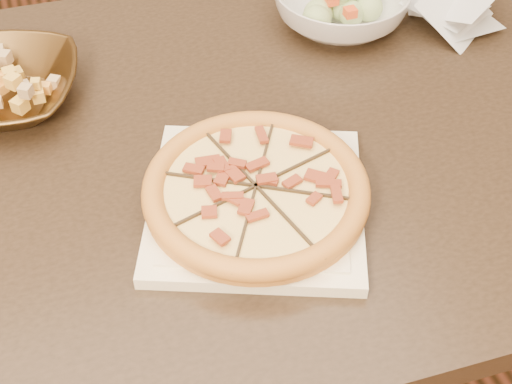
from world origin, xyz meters
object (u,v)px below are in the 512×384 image
Objects in this scene: plate at (256,203)px; salad_bowl at (341,6)px; dining_table at (177,201)px; bronze_bowl at (1,89)px; pizza at (256,190)px.

salad_bowl is (0.27, 0.34, 0.02)m from plate.
bronze_bowl is at bearing 140.05° from dining_table.
salad_bowl is (0.27, 0.34, 0.00)m from pizza.
bronze_bowl is at bearing 130.85° from pizza.
plate is 1.54× the size of bronze_bowl.
dining_table is 0.22m from pizza.
salad_bowl is (0.34, 0.20, 0.14)m from dining_table.
dining_table is at bearing 115.91° from plate.
bronze_bowl reaches higher than plate.
dining_table is 0.30m from bronze_bowl.
salad_bowl is at bearing 51.94° from pizza.
pizza is 0.42m from bronze_bowl.
plate is 0.02m from pizza.
plate is 0.44m from salad_bowl.
pizza is at bearing -128.06° from salad_bowl.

